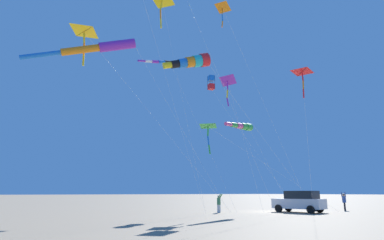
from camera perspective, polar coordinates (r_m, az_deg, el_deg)
ground_plane at (r=30.58m, az=13.71°, el=-15.93°), size 600.00×600.00×0.00m
parked_car at (r=30.00m, az=19.00°, el=-13.83°), size 2.82×4.60×1.85m
cooler_box at (r=32.74m, az=21.53°, el=-14.82°), size 0.62×0.42×0.42m
person_adult_flyer at (r=34.76m, az=25.99°, el=-13.03°), size 0.63×0.57×1.77m
person_child_green_jacket at (r=28.14m, az=4.92°, el=-14.73°), size 0.49×0.56×1.61m
kite_delta_teal_far_right at (r=27.33m, az=5.62°, el=19.45°), size 14.20×3.70×16.82m
kite_windsock_green_low_center at (r=33.17m, az=-5.91°, el=10.45°), size 7.94×6.05×15.56m
kite_delta_rainbow_low_near at (r=22.10m, az=19.41°, el=8.21°), size 7.21×5.36×9.70m
kite_box_striped_overhead at (r=33.40m, az=3.53°, el=6.80°), size 8.63×3.64×13.82m
kite_windsock_purple_drifting at (r=20.76m, az=0.06°, el=10.57°), size 17.05×3.07×10.77m
kite_delta_magenta_far_left at (r=23.64m, az=2.98°, el=-1.17°), size 14.57×2.00×6.86m
kite_windsock_white_trailing at (r=23.96m, az=-16.79°, el=12.48°), size 17.30×2.69×12.89m
kite_windsock_black_fish_shape at (r=28.90m, az=9.10°, el=-1.13°), size 8.62×2.38×8.14m
kite_delta_blue_topmost at (r=25.01m, az=-19.04°, el=14.97°), size 14.12×1.96×13.51m
kite_delta_long_streamer_right at (r=29.45m, az=-5.55°, el=20.78°), size 4.81×1.67×18.68m
kite_delta_long_streamer_left at (r=28.71m, az=6.44°, el=7.03°), size 4.23×1.29×12.04m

